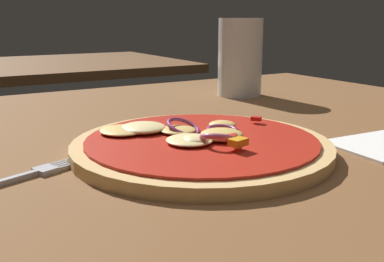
% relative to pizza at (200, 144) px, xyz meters
% --- Properties ---
extents(dining_table, '(1.20, 1.07, 0.03)m').
position_rel_pizza_xyz_m(dining_table, '(-0.02, -0.04, -0.02)').
color(dining_table, brown).
rests_on(dining_table, ground).
extents(pizza, '(0.28, 0.28, 0.03)m').
position_rel_pizza_xyz_m(pizza, '(0.00, 0.00, 0.00)').
color(pizza, tan).
rests_on(pizza, dining_table).
extents(fork, '(0.15, 0.07, 0.01)m').
position_rel_pizza_xyz_m(fork, '(-0.19, 0.01, -0.01)').
color(fork, silver).
rests_on(fork, dining_table).
extents(beer_glass, '(0.08, 0.08, 0.14)m').
position_rel_pizza_xyz_m(beer_glass, '(0.26, 0.28, 0.06)').
color(beer_glass, silver).
rests_on(beer_glass, dining_table).
extents(background_table, '(0.81, 0.61, 0.03)m').
position_rel_pizza_xyz_m(background_table, '(0.12, 1.10, -0.02)').
color(background_table, brown).
rests_on(background_table, ground).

